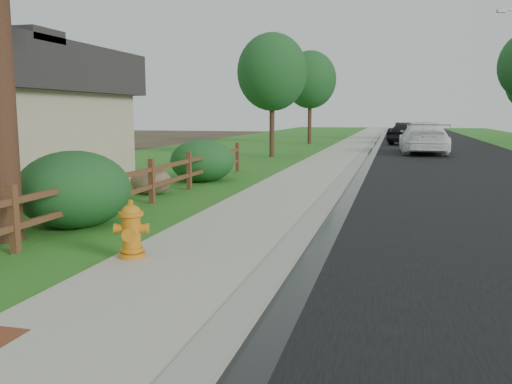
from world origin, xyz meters
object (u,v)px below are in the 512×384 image
(ranch_fence, at_px, (127,186))
(fire_hydrant, at_px, (131,231))
(white_suv, at_px, (423,138))
(dark_car_mid, at_px, (409,133))

(ranch_fence, bearing_deg, fire_hydrant, -61.68)
(ranch_fence, relative_size, white_suv, 2.90)
(fire_hydrant, distance_m, white_suv, 24.04)
(fire_hydrant, bearing_deg, white_suv, 77.74)
(ranch_fence, distance_m, fire_hydrant, 4.01)
(ranch_fence, xyz_separation_m, dark_car_mid, (6.48, 28.92, 0.19))
(white_suv, xyz_separation_m, dark_car_mid, (-0.52, 8.96, -0.06))
(fire_hydrant, relative_size, dark_car_mid, 0.18)
(dark_car_mid, bearing_deg, fire_hydrant, 103.28)
(ranch_fence, height_order, dark_car_mid, dark_car_mid)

